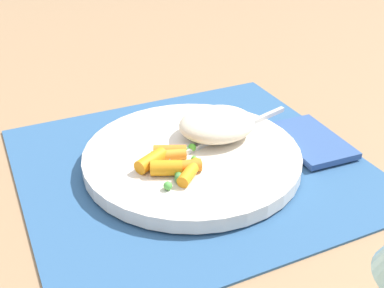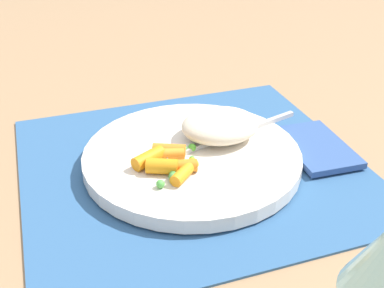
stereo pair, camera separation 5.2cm
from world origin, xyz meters
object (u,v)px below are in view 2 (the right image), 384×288
object	(u,v)px
carrot_portion	(166,162)
plate	(192,157)
rice_mound	(220,125)
napkin	(316,147)
fork	(220,139)

from	to	relation	value
carrot_portion	plate	bearing A→B (deg)	-148.50
rice_mound	napkin	world-z (taller)	rice_mound
rice_mound	napkin	xyz separation A→B (m)	(-0.12, 0.04, -0.03)
rice_mound	fork	bearing A→B (deg)	70.62
rice_mound	carrot_portion	distance (m)	0.09
rice_mound	carrot_portion	size ratio (longest dim) A/B	1.20
plate	carrot_portion	world-z (taller)	carrot_portion
carrot_portion	rice_mound	bearing A→B (deg)	-151.86
fork	napkin	world-z (taller)	fork
plate	napkin	xyz separation A→B (m)	(-0.16, 0.02, -0.00)
rice_mound	napkin	distance (m)	0.13
napkin	carrot_portion	bearing A→B (deg)	0.80
fork	napkin	distance (m)	0.12
napkin	rice_mound	bearing A→B (deg)	-19.74
plate	rice_mound	size ratio (longest dim) A/B	2.69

